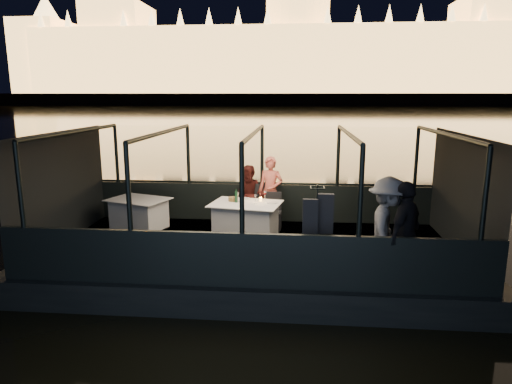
# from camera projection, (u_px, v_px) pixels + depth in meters

# --- Properties ---
(river_water) EXTENTS (500.00, 500.00, 0.00)m
(river_water) POSITION_uv_depth(u_px,v_px,m) (294.00, 114.00, 87.30)
(river_water) COLOR black
(river_water) RESTS_ON ground
(boat_hull) EXTENTS (8.60, 4.40, 1.00)m
(boat_hull) POSITION_uv_depth(u_px,v_px,m) (254.00, 270.00, 9.38)
(boat_hull) COLOR black
(boat_hull) RESTS_ON river_water
(boat_deck) EXTENTS (8.00, 4.00, 0.04)m
(boat_deck) POSITION_uv_depth(u_px,v_px,m) (254.00, 247.00, 9.28)
(boat_deck) COLOR black
(boat_deck) RESTS_ON boat_hull
(gunwale_port) EXTENTS (8.00, 0.08, 0.90)m
(gunwale_port) POSITION_uv_depth(u_px,v_px,m) (262.00, 202.00, 11.13)
(gunwale_port) COLOR black
(gunwale_port) RESTS_ON boat_deck
(gunwale_starboard) EXTENTS (8.00, 0.08, 0.90)m
(gunwale_starboard) POSITION_uv_depth(u_px,v_px,m) (242.00, 260.00, 7.24)
(gunwale_starboard) COLOR black
(gunwale_starboard) RESTS_ON boat_deck
(cabin_glass_port) EXTENTS (8.00, 0.02, 1.40)m
(cabin_glass_port) POSITION_uv_depth(u_px,v_px,m) (262.00, 156.00, 10.89)
(cabin_glass_port) COLOR #99B2B2
(cabin_glass_port) RESTS_ON gunwale_port
(cabin_glass_starboard) EXTENTS (8.00, 0.02, 1.40)m
(cabin_glass_starboard) POSITION_uv_depth(u_px,v_px,m) (242.00, 189.00, 7.00)
(cabin_glass_starboard) COLOR #99B2B2
(cabin_glass_starboard) RESTS_ON gunwale_starboard
(cabin_roof_glass) EXTENTS (8.00, 4.00, 0.02)m
(cabin_roof_glass) POSITION_uv_depth(u_px,v_px,m) (254.00, 133.00, 8.80)
(cabin_roof_glass) COLOR #99B2B2
(cabin_roof_glass) RESTS_ON boat_deck
(end_wall_fore) EXTENTS (0.02, 4.00, 2.30)m
(end_wall_fore) POSITION_uv_depth(u_px,v_px,m) (61.00, 188.00, 9.39)
(end_wall_fore) COLOR black
(end_wall_fore) RESTS_ON boat_deck
(end_wall_aft) EXTENTS (0.02, 4.00, 2.30)m
(end_wall_aft) POSITION_uv_depth(u_px,v_px,m) (463.00, 195.00, 8.68)
(end_wall_aft) COLOR black
(end_wall_aft) RESTS_ON boat_deck
(canopy_ribs) EXTENTS (8.00, 4.00, 2.30)m
(canopy_ribs) POSITION_uv_depth(u_px,v_px,m) (254.00, 191.00, 9.04)
(canopy_ribs) COLOR black
(canopy_ribs) RESTS_ON boat_deck
(embankment) EXTENTS (400.00, 140.00, 6.00)m
(embankment) POSITION_uv_depth(u_px,v_px,m) (297.00, 100.00, 213.70)
(embankment) COLOR #423D33
(embankment) RESTS_ON ground
(parliament_building) EXTENTS (220.00, 32.00, 60.00)m
(parliament_building) POSITION_uv_depth(u_px,v_px,m) (297.00, 27.00, 173.76)
(parliament_building) COLOR #F2D18C
(parliament_building) RESTS_ON embankment
(dining_table_central) EXTENTS (1.61, 1.29, 0.77)m
(dining_table_central) POSITION_uv_depth(u_px,v_px,m) (246.00, 220.00, 9.77)
(dining_table_central) COLOR white
(dining_table_central) RESTS_ON boat_deck
(dining_table_aft) EXTENTS (1.55, 1.33, 0.69)m
(dining_table_aft) POSITION_uv_depth(u_px,v_px,m) (139.00, 212.00, 10.49)
(dining_table_aft) COLOR silver
(dining_table_aft) RESTS_ON boat_deck
(chair_port_left) EXTENTS (0.46, 0.46, 0.96)m
(chair_port_left) POSITION_uv_depth(u_px,v_px,m) (255.00, 207.00, 10.65)
(chair_port_left) COLOR black
(chair_port_left) RESTS_ON boat_deck
(chair_port_right) EXTENTS (0.41, 0.41, 0.83)m
(chair_port_right) POSITION_uv_depth(u_px,v_px,m) (272.00, 210.00, 10.36)
(chair_port_right) COLOR black
(chair_port_right) RESTS_ON boat_deck
(coat_stand) EXTENTS (0.51, 0.44, 1.60)m
(coat_stand) POSITION_uv_depth(u_px,v_px,m) (316.00, 226.00, 7.51)
(coat_stand) COLOR black
(coat_stand) RESTS_ON boat_deck
(person_woman_coral) EXTENTS (0.66, 0.51, 1.63)m
(person_woman_coral) POSITION_uv_depth(u_px,v_px,m) (270.00, 194.00, 10.68)
(person_woman_coral) COLOR #DC6350
(person_woman_coral) RESTS_ON boat_deck
(person_man_maroon) EXTENTS (0.75, 0.62, 1.42)m
(person_man_maroon) POSITION_uv_depth(u_px,v_px,m) (250.00, 194.00, 10.70)
(person_man_maroon) COLOR #431512
(person_man_maroon) RESTS_ON boat_deck
(passenger_stripe) EXTENTS (0.84, 1.22, 1.74)m
(passenger_stripe) POSITION_uv_depth(u_px,v_px,m) (387.00, 230.00, 7.50)
(passenger_stripe) COLOR silver
(passenger_stripe) RESTS_ON boat_deck
(passenger_dark) EXTENTS (0.92, 1.07, 1.71)m
(passenger_dark) POSITION_uv_depth(u_px,v_px,m) (405.00, 234.00, 7.28)
(passenger_dark) COLOR black
(passenger_dark) RESTS_ON boat_deck
(wine_bottle) EXTENTS (0.07, 0.07, 0.29)m
(wine_bottle) POSITION_uv_depth(u_px,v_px,m) (236.00, 195.00, 9.75)
(wine_bottle) COLOR #14391E
(wine_bottle) RESTS_ON dining_table_central
(bread_basket) EXTENTS (0.27, 0.27, 0.09)m
(bread_basket) POSITION_uv_depth(u_px,v_px,m) (233.00, 199.00, 9.90)
(bread_basket) COLOR brown
(bread_basket) RESTS_ON dining_table_central
(amber_candle) EXTENTS (0.08, 0.08, 0.08)m
(amber_candle) POSITION_uv_depth(u_px,v_px,m) (261.00, 199.00, 9.87)
(amber_candle) COLOR #FFAE3F
(amber_candle) RESTS_ON dining_table_central
(plate_near) EXTENTS (0.30, 0.30, 0.01)m
(plate_near) POSITION_uv_depth(u_px,v_px,m) (272.00, 203.00, 9.72)
(plate_near) COLOR silver
(plate_near) RESTS_ON dining_table_central
(plate_far) EXTENTS (0.29, 0.29, 0.01)m
(plate_far) POSITION_uv_depth(u_px,v_px,m) (245.00, 198.00, 10.10)
(plate_far) COLOR silver
(plate_far) RESTS_ON dining_table_central
(wine_glass_white) EXTENTS (0.07, 0.07, 0.20)m
(wine_glass_white) POSITION_uv_depth(u_px,v_px,m) (238.00, 198.00, 9.80)
(wine_glass_white) COLOR silver
(wine_glass_white) RESTS_ON dining_table_central
(wine_glass_red) EXTENTS (0.08, 0.08, 0.19)m
(wine_glass_red) POSITION_uv_depth(u_px,v_px,m) (265.00, 196.00, 9.98)
(wine_glass_red) COLOR silver
(wine_glass_red) RESTS_ON dining_table_central
(wine_glass_empty) EXTENTS (0.08, 0.08, 0.18)m
(wine_glass_empty) POSITION_uv_depth(u_px,v_px,m) (255.00, 199.00, 9.65)
(wine_glass_empty) COLOR silver
(wine_glass_empty) RESTS_ON dining_table_central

